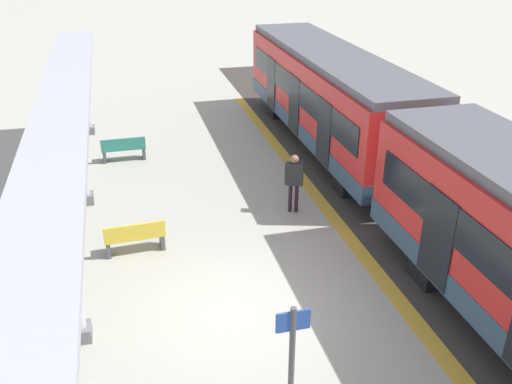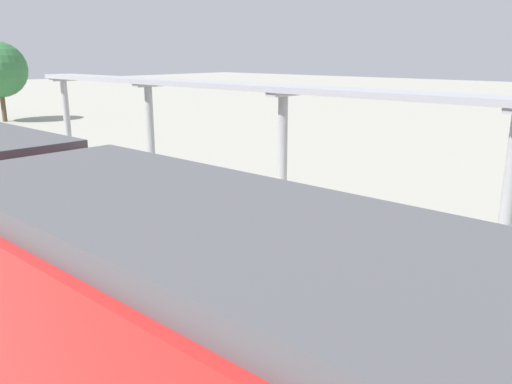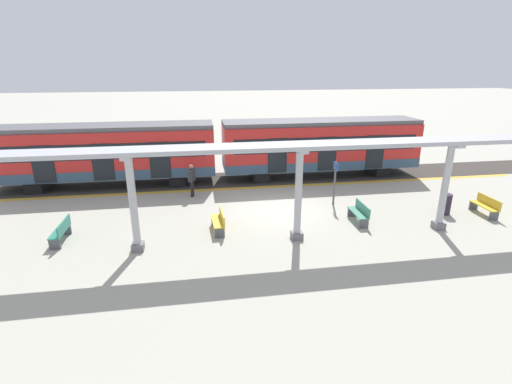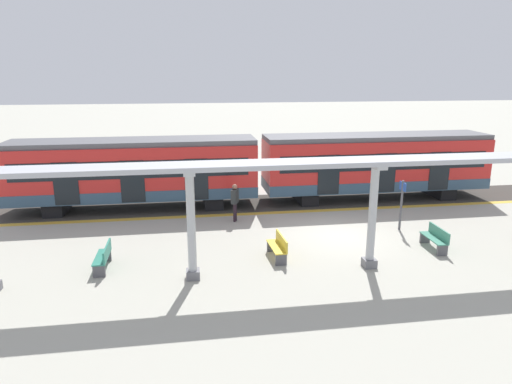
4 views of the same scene
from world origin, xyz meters
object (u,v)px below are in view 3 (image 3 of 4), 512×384
object	(u,v)px
train_far_carriage	(320,147)
platform_info_sign	(335,179)
canopy_pillar_fourth	(445,187)
trash_bin	(446,204)
bench_mid_platform	(486,206)
canopy_pillar_second	(133,203)
passenger_waiting_near_edge	(192,177)
bench_extra_slot	(219,221)
bench_far_end	(360,213)
train_near_carriage	(108,154)
canopy_pillar_third	(298,195)
bench_near_end	(62,231)

from	to	relation	value
train_far_carriage	platform_info_sign	size ratio (longest dim) A/B	5.41
canopy_pillar_fourth	trash_bin	bearing A→B (deg)	138.45
canopy_pillar_fourth	bench_mid_platform	distance (m)	3.56
canopy_pillar_second	passenger_waiting_near_edge	world-z (taller)	canopy_pillar_second
canopy_pillar_fourth	platform_info_sign	world-z (taller)	canopy_pillar_fourth
bench_extra_slot	passenger_waiting_near_edge	xyz separation A→B (m)	(-4.49, -1.12, 0.65)
bench_far_end	canopy_pillar_second	bearing A→B (deg)	-82.59
canopy_pillar_second	platform_info_sign	bearing A→B (deg)	111.30
passenger_waiting_near_edge	train_near_carriage	bearing A→B (deg)	-120.94
train_far_carriage	canopy_pillar_fourth	bearing A→B (deg)	16.12
canopy_pillar_fourth	passenger_waiting_near_edge	xyz separation A→B (m)	(-5.76, -10.31, -0.78)
canopy_pillar_third	bench_extra_slot	size ratio (longest dim) A/B	2.43
train_far_carriage	canopy_pillar_third	xyz separation A→B (m)	(8.55, -3.73, 0.05)
canopy_pillar_fourth	platform_info_sign	bearing A→B (deg)	-135.90
platform_info_sign	canopy_pillar_second	bearing A→B (deg)	-68.70
train_near_carriage	bench_near_end	world-z (taller)	train_near_carriage
train_far_carriage	passenger_waiting_near_edge	size ratio (longest dim) A/B	6.81
train_near_carriage	bench_near_end	size ratio (longest dim) A/B	7.92
bench_far_end	bench_extra_slot	bearing A→B (deg)	-90.55
bench_near_end	bench_mid_platform	bearing A→B (deg)	89.51
trash_bin	platform_info_sign	distance (m)	5.17
canopy_pillar_third	bench_extra_slot	bearing A→B (deg)	-112.95
canopy_pillar_third	bench_mid_platform	world-z (taller)	canopy_pillar_third
train_far_carriage	canopy_pillar_second	xyz separation A→B (m)	(8.55, -9.86, 0.05)
trash_bin	platform_info_sign	size ratio (longest dim) A/B	0.44
bench_near_end	passenger_waiting_near_edge	bearing A→B (deg)	131.88
train_near_carriage	passenger_waiting_near_edge	bearing A→B (deg)	59.06
train_far_carriage	passenger_waiting_near_edge	xyz separation A→B (m)	(2.78, -7.84, -0.74)
train_near_carriage	bench_far_end	distance (m)	14.07
train_near_carriage	bench_far_end	bearing A→B (deg)	58.40
canopy_pillar_second	bench_far_end	size ratio (longest dim) A/B	2.44
trash_bin	passenger_waiting_near_edge	distance (m)	12.39
train_far_carriage	bench_mid_platform	distance (m)	9.40
train_far_carriage	canopy_pillar_second	bearing A→B (deg)	-49.08
platform_info_sign	trash_bin	bearing A→B (deg)	66.70
train_near_carriage	train_far_carriage	world-z (taller)	same
train_near_carriage	bench_far_end	world-z (taller)	train_near_carriage
canopy_pillar_third	platform_info_sign	xyz separation A→B (m)	(-3.49, 2.81, -0.55)
bench_mid_platform	bench_extra_slot	world-z (taller)	same
train_far_carriage	canopy_pillar_fourth	distance (m)	8.90
bench_mid_platform	trash_bin	distance (m)	1.81
trash_bin	bench_mid_platform	bearing A→B (deg)	77.55
bench_near_end	trash_bin	size ratio (longest dim) A/B	1.55
bench_mid_platform	passenger_waiting_near_edge	xyz separation A→B (m)	(-4.68, -13.38, 0.65)
canopy_pillar_second	canopy_pillar_third	bearing A→B (deg)	90.00
canopy_pillar_second	bench_mid_platform	xyz separation A→B (m)	(-1.08, 15.40, -1.43)
train_near_carriage	canopy_pillar_fourth	distance (m)	17.22
passenger_waiting_near_edge	trash_bin	bearing A→B (deg)	69.71
canopy_pillar_second	bench_near_end	world-z (taller)	canopy_pillar_second
train_far_carriage	bench_mid_platform	size ratio (longest dim) A/B	7.87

